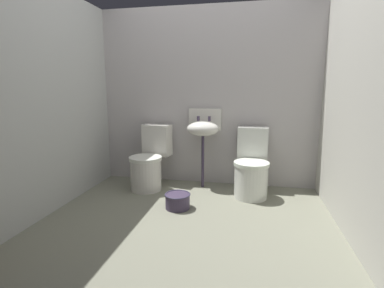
{
  "coord_description": "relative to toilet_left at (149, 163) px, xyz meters",
  "views": [
    {
      "loc": [
        0.56,
        -2.44,
        1.24
      ],
      "look_at": [
        0.0,
        0.31,
        0.7
      ],
      "focal_mm": 27.05,
      "sensor_mm": 36.0,
      "label": 1
    }
  ],
  "objects": [
    {
      "name": "wall_back",
      "position": [
        0.67,
        0.4,
        0.8
      ],
      "size": [
        3.16,
        0.1,
        2.24
      ],
      "primitive_type": "cube",
      "color": "#B3AEAD",
      "rests_on": "ground"
    },
    {
      "name": "ground_plane",
      "position": [
        0.67,
        -0.9,
        -0.36
      ],
      "size": [
        3.16,
        2.9,
        0.08
      ],
      "primitive_type": "cube",
      "color": "slate"
    },
    {
      "name": "sink",
      "position": [
        0.65,
        0.19,
        0.43
      ],
      "size": [
        0.42,
        0.35,
        0.99
      ],
      "color": "#3A3047",
      "rests_on": "ground"
    },
    {
      "name": "wall_left",
      "position": [
        -0.76,
        -0.8,
        0.8
      ],
      "size": [
        0.1,
        2.7,
        2.24
      ],
      "primitive_type": "cube",
      "color": "#ADAFAA",
      "rests_on": "ground"
    },
    {
      "name": "bucket",
      "position": [
        0.51,
        -0.56,
        -0.24
      ],
      "size": [
        0.27,
        0.27,
        0.16
      ],
      "color": "#3A3047",
      "rests_on": "ground"
    },
    {
      "name": "toilet_right",
      "position": [
        1.26,
        -0.0,
        0.0
      ],
      "size": [
        0.41,
        0.6,
        0.78
      ],
      "rotation": [
        0.0,
        0.0,
        3.13
      ],
      "color": "silver",
      "rests_on": "ground"
    },
    {
      "name": "toilet_left",
      "position": [
        0.0,
        0.0,
        0.0
      ],
      "size": [
        0.48,
        0.65,
        0.78
      ],
      "rotation": [
        0.0,
        0.0,
        2.95
      ],
      "color": "silver",
      "rests_on": "ground"
    },
    {
      "name": "wall_right",
      "position": [
        2.1,
        -0.8,
        0.8
      ],
      "size": [
        0.1,
        2.7,
        2.24
      ],
      "primitive_type": "cube",
      "color": "#B7B5AA",
      "rests_on": "ground"
    }
  ]
}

